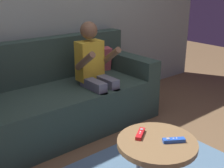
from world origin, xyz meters
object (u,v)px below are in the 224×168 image
(person_seated_on_couch, at_px, (95,70))
(game_remote_blue_center, at_px, (174,140))
(game_remote_red_near_edge, at_px, (140,134))
(coffee_table, at_px, (156,148))
(couch, at_px, (61,98))

(person_seated_on_couch, height_order, game_remote_blue_center, person_seated_on_couch)
(person_seated_on_couch, relative_size, game_remote_red_near_edge, 7.61)
(coffee_table, bearing_deg, game_remote_red_near_edge, 108.34)
(coffee_table, distance_m, game_remote_red_near_edge, 0.13)
(couch, distance_m, person_seated_on_couch, 0.45)
(couch, relative_size, game_remote_red_near_edge, 13.85)
(couch, relative_size, game_remote_blue_center, 13.80)
(coffee_table, xyz_separation_m, game_remote_red_near_edge, (-0.04, 0.11, 0.06))
(game_remote_blue_center, bearing_deg, game_remote_red_near_edge, 118.76)
(person_seated_on_couch, bearing_deg, game_remote_blue_center, -103.13)
(coffee_table, bearing_deg, person_seated_on_couch, 72.79)
(person_seated_on_couch, xyz_separation_m, game_remote_red_near_edge, (-0.38, -1.01, -0.13))
(couch, distance_m, game_remote_red_near_edge, 1.21)
(couch, xyz_separation_m, coffee_table, (-0.06, -1.31, 0.09))
(couch, xyz_separation_m, game_remote_red_near_edge, (-0.09, -1.20, 0.16))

